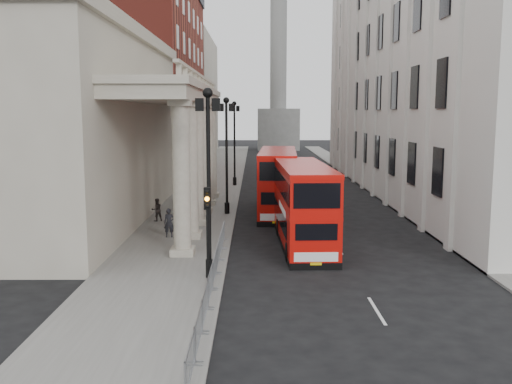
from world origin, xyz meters
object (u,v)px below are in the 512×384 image
monument_column (278,67)px  pedestrian_b (157,210)px  pedestrian_c (185,196)px  traffic_light (208,220)px  bus_far (278,180)px  bus_near (303,203)px  lamp_post_north (234,137)px  pedestrian_a (169,223)px  lamp_post_south (209,170)px  lamp_post_mid (227,147)px

monument_column → pedestrian_b: size_ratio=35.14×
monument_column → pedestrian_c: bearing=-98.1°
traffic_light → bus_far: bearing=79.2°
traffic_light → bus_near: bus_near is taller
lamp_post_north → pedestrian_a: (-3.01, -23.82, -3.94)m
lamp_post_south → traffic_light: (0.10, -2.02, -1.80)m
lamp_post_south → pedestrian_b: lamp_post_south is taller
bus_far → pedestrian_b: bearing=-152.3°
lamp_post_north → traffic_light: 34.07m
lamp_post_south → pedestrian_c: bearing=100.2°
bus_near → lamp_post_north: bearing=98.5°
monument_column → lamp_post_north: 57.46m
lamp_post_south → lamp_post_north: 32.00m
bus_near → pedestrian_c: size_ratio=5.52×
lamp_post_south → lamp_post_north: bearing=90.0°
bus_near → pedestrian_c: bus_near is taller
traffic_light → pedestrian_b: (-4.68, 15.14, -2.22)m
monument_column → pedestrian_a: 81.78m
monument_column → pedestrian_c: 71.95m
pedestrian_c → lamp_post_mid: bearing=-21.8°
pedestrian_a → monument_column: bearing=77.4°
monument_column → pedestrian_a: bearing=-96.9°
bus_far → pedestrian_a: (-6.71, -8.75, -1.45)m
traffic_light → lamp_post_north: bearing=90.2°
pedestrian_b → lamp_post_south: bearing=77.9°
bus_far → pedestrian_a: bus_far is taller
lamp_post_mid → lamp_post_north: same height
lamp_post_mid → lamp_post_south: bearing=-90.0°
pedestrian_a → lamp_post_south: bearing=-75.5°
pedestrian_c → traffic_light: bearing=-67.3°
bus_far → lamp_post_mid: bearing=-162.9°
bus_far → pedestrian_c: size_ratio=5.66×
bus_near → pedestrian_c: (-7.99, 11.60, -1.29)m
traffic_light → pedestrian_a: 10.88m
traffic_light → bus_near: size_ratio=0.41×
pedestrian_c → monument_column: bearing=95.2°
bus_near → pedestrian_a: 7.98m
monument_column → bus_near: (-1.89, -81.30, -13.61)m
monument_column → bus_far: monument_column is taller
monument_column → bus_near: 82.45m
pedestrian_a → traffic_light: bearing=-78.8°
lamp_post_mid → pedestrian_b: bearing=-147.9°
traffic_light → pedestrian_c: bearing=99.4°
lamp_post_north → traffic_light: bearing=-89.8°
lamp_post_north → pedestrian_a: 24.33m
lamp_post_mid → lamp_post_north: size_ratio=1.00×
monument_column → pedestrian_c: size_ratio=28.29×
bus_far → lamp_post_south: bearing=-99.3°
lamp_post_south → lamp_post_mid: same height
lamp_post_north → bus_near: 25.86m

